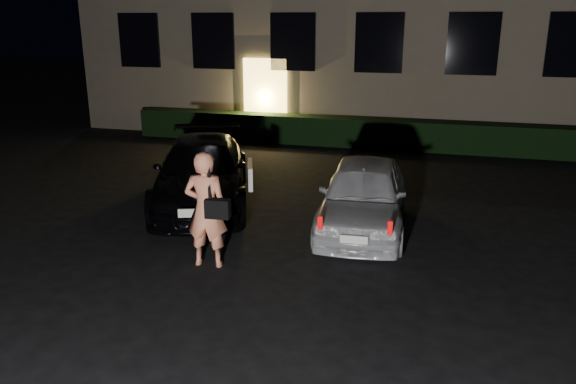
# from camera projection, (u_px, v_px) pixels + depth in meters

# --- Properties ---
(ground) EXTENTS (80.00, 80.00, 0.00)m
(ground) POSITION_uv_depth(u_px,v_px,m) (266.00, 320.00, 7.12)
(ground) COLOR black
(ground) RESTS_ON ground
(hedge) EXTENTS (15.00, 0.70, 0.85)m
(hedge) POSITION_uv_depth(u_px,v_px,m) (373.00, 133.00, 16.66)
(hedge) COLOR black
(hedge) RESTS_ON ground
(sedan) EXTENTS (3.25, 4.85, 1.31)m
(sedan) POSITION_uv_depth(u_px,v_px,m) (202.00, 172.00, 11.54)
(sedan) COLOR black
(sedan) RESTS_ON ground
(hatch) EXTENTS (1.74, 3.80, 1.26)m
(hatch) POSITION_uv_depth(u_px,v_px,m) (363.00, 195.00, 10.11)
(hatch) COLOR silver
(hatch) RESTS_ON ground
(man) EXTENTS (0.78, 0.49, 1.81)m
(man) POSITION_uv_depth(u_px,v_px,m) (206.00, 209.00, 8.47)
(man) COLOR #F68E66
(man) RESTS_ON ground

